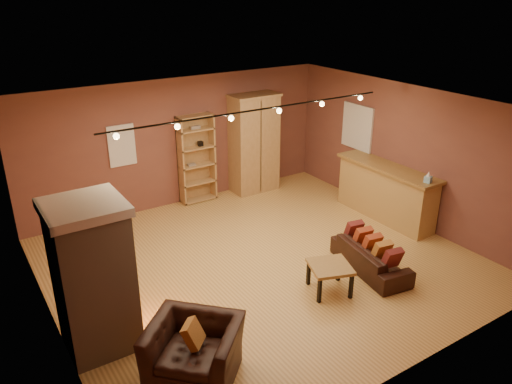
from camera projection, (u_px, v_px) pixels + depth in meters
floor at (262, 262)px, 8.91m from camera, size 7.00×7.00×0.00m
ceiling at (263, 108)px, 7.82m from camera, size 7.00×7.00×0.00m
back_wall at (180, 142)px, 10.88m from camera, size 7.00×0.02×2.80m
left_wall at (43, 245)px, 6.61m from camera, size 0.02×6.50×2.80m
right_wall at (406, 154)px, 10.12m from camera, size 0.02×6.50×2.80m
fireplace at (94, 277)px, 6.51m from camera, size 1.01×0.98×2.12m
back_window at (122, 146)px, 10.16m from camera, size 0.56×0.04×0.86m
bookcase at (196, 158)px, 11.10m from camera, size 0.81×0.32×1.99m
armoire at (254, 143)px, 11.61m from camera, size 1.14×0.65×2.31m
bar_counter at (386, 192)px, 10.40m from camera, size 0.64×2.40×1.15m
tissue_box at (428, 178)px, 9.33m from camera, size 0.13×0.13×0.21m
right_window at (357, 127)px, 11.09m from camera, size 0.05×0.90×1.00m
loveseat at (371, 252)px, 8.55m from camera, size 0.73×1.66×0.70m
armchair at (194, 342)px, 6.19m from camera, size 1.30×1.31×0.98m
coffee_table at (330, 269)px, 7.92m from camera, size 0.80×0.80×0.48m
track_rail at (256, 112)px, 8.02m from camera, size 5.20×0.09×0.13m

